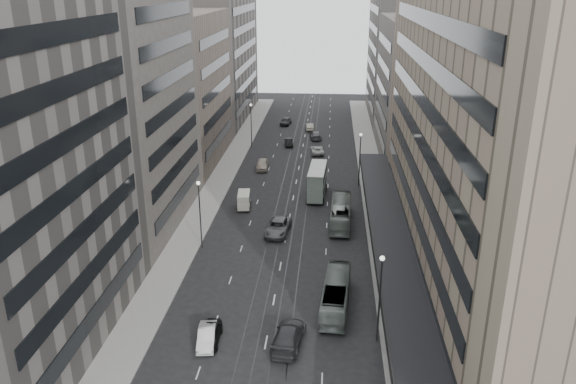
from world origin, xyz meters
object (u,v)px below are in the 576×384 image
(double_decker, at_px, (317,181))
(panel_van, at_px, (244,200))
(bus_near, at_px, (336,294))
(sedan_1, at_px, (207,336))
(bus_far, at_px, (341,213))
(sedan_0, at_px, (210,334))
(sedan_2, at_px, (278,227))

(double_decker, xyz_separation_m, panel_van, (-9.97, -5.33, -1.14))
(bus_near, bearing_deg, sedan_1, 35.37)
(bus_far, height_order, sedan_0, bus_far)
(bus_far, distance_m, panel_van, 13.93)
(bus_near, relative_size, panel_van, 2.66)
(bus_near, relative_size, double_decker, 1.21)
(double_decker, relative_size, sedan_0, 1.95)
(double_decker, xyz_separation_m, sedan_0, (-8.28, -36.04, -1.68))
(sedan_0, xyz_separation_m, sedan_1, (-0.26, -0.30, -0.03))
(sedan_2, bearing_deg, panel_van, 129.93)
(sedan_0, height_order, sedan_2, sedan_2)
(sedan_0, bearing_deg, sedan_2, 79.08)
(bus_far, height_order, panel_van, bus_far)
(bus_near, relative_size, sedan_2, 1.69)
(bus_near, height_order, sedan_2, bus_near)
(sedan_2, bearing_deg, bus_far, 29.92)
(bus_near, xyz_separation_m, sedan_2, (-7.17, 16.51, -0.57))
(double_decker, distance_m, sedan_0, 37.02)
(bus_far, distance_m, sedan_1, 29.35)
(panel_van, bearing_deg, bus_near, -68.25)
(bus_near, xyz_separation_m, sedan_1, (-11.19, -6.69, -0.70))
(bus_near, xyz_separation_m, double_decker, (-2.65, 29.65, 1.01))
(bus_far, height_order, double_decker, double_decker)
(bus_near, bearing_deg, sedan_2, -62.05)
(double_decker, xyz_separation_m, sedan_2, (-4.52, -13.15, -1.58))
(double_decker, distance_m, sedan_2, 13.99)
(panel_van, bearing_deg, double_decker, 22.46)
(sedan_0, bearing_deg, sedan_1, -132.20)
(panel_van, bearing_deg, bus_far, -23.13)
(bus_near, bearing_deg, double_decker, -80.41)
(bus_near, bearing_deg, panel_van, -58.10)
(sedan_1, bearing_deg, bus_near, 23.89)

